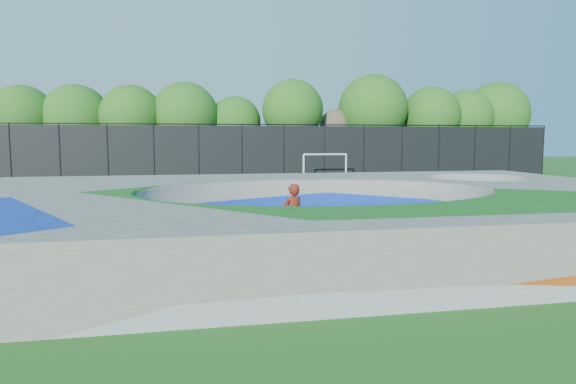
% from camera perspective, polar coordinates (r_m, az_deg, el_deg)
% --- Properties ---
extents(ground, '(120.00, 120.00, 0.00)m').
position_cam_1_polar(ground, '(15.85, 3.29, -5.05)').
color(ground, '#1C5417').
rests_on(ground, ground).
extents(skate_deck, '(22.00, 14.00, 1.50)m').
position_cam_1_polar(skate_deck, '(15.73, 3.30, -2.36)').
color(skate_deck, gray).
rests_on(skate_deck, ground).
extents(skater, '(0.76, 0.63, 1.79)m').
position_cam_1_polar(skater, '(14.13, 0.54, -2.71)').
color(skater, red).
rests_on(skater, ground).
extents(skateboard, '(0.81, 0.43, 0.05)m').
position_cam_1_polar(skateboard, '(14.29, 0.53, -6.16)').
color(skateboard, black).
rests_on(skateboard, ground).
extents(soccer_goal, '(3.06, 0.12, 2.02)m').
position_cam_1_polar(soccer_goal, '(34.47, 4.13, 3.27)').
color(soccer_goal, silver).
rests_on(soccer_goal, ground).
extents(fence, '(48.09, 0.09, 4.04)m').
position_cam_1_polar(fence, '(36.28, -5.13, 4.49)').
color(fence, black).
rests_on(fence, ground).
extents(treeline, '(53.12, 7.15, 8.25)m').
position_cam_1_polar(treeline, '(41.28, -4.63, 8.54)').
color(treeline, '#443022').
rests_on(treeline, ground).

